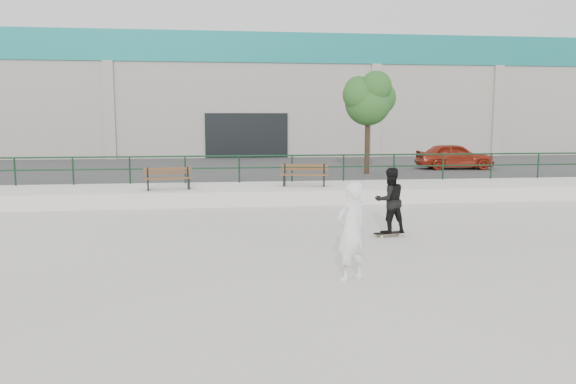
{
  "coord_description": "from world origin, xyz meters",
  "views": [
    {
      "loc": [
        -1.85,
        -10.23,
        2.91
      ],
      "look_at": [
        -0.28,
        2.0,
        1.28
      ],
      "focal_mm": 35.0,
      "sensor_mm": 36.0,
      "label": 1
    }
  ],
  "objects": [
    {
      "name": "ground",
      "position": [
        0.0,
        0.0,
        0.0
      ],
      "size": [
        120.0,
        120.0,
        0.0
      ],
      "primitive_type": "plane",
      "color": "#B5B1A6",
      "rests_on": "ground"
    },
    {
      "name": "commercial_building",
      "position": [
        -0.0,
        31.99,
        4.58
      ],
      "size": [
        44.2,
        16.33,
        8.0
      ],
      "color": "#B0AA9E",
      "rests_on": "ground"
    },
    {
      "name": "ledge",
      "position": [
        0.0,
        9.5,
        0.25
      ],
      "size": [
        30.0,
        3.0,
        0.5
      ],
      "primitive_type": "cube",
      "color": "silver",
      "rests_on": "ground"
    },
    {
      "name": "parking_strip",
      "position": [
        0.0,
        18.0,
        0.25
      ],
      "size": [
        60.0,
        14.0,
        0.5
      ],
      "primitive_type": "cube",
      "color": "#3C3C3C",
      "rests_on": "ground"
    },
    {
      "name": "bench_right",
      "position": [
        1.25,
        9.44,
        0.89
      ],
      "size": [
        1.76,
        0.81,
        0.78
      ],
      "rotation": [
        0.0,
        0.0,
        -0.2
      ],
      "color": "brown",
      "rests_on": "ledge"
    },
    {
      "name": "bench_left",
      "position": [
        -3.48,
        9.04,
        0.87
      ],
      "size": [
        1.66,
        0.67,
        0.74
      ],
      "rotation": [
        0.0,
        0.0,
        0.13
      ],
      "color": "brown",
      "rests_on": "ledge"
    },
    {
      "name": "seated_skater",
      "position": [
        0.53,
        -0.6,
        0.89
      ],
      "size": [
        0.78,
        0.69,
        1.79
      ],
      "primitive_type": "imported",
      "rotation": [
        0.0,
        0.0,
        3.64
      ],
      "color": "white",
      "rests_on": "ground"
    },
    {
      "name": "tree",
      "position": [
        4.67,
        13.45,
        3.78
      ],
      "size": [
        2.46,
        2.19,
        4.38
      ],
      "color": "#3F2F1F",
      "rests_on": "parking_strip"
    },
    {
      "name": "skateboard",
      "position": [
        2.37,
        2.98,
        0.07
      ],
      "size": [
        0.81,
        0.38,
        0.09
      ],
      "rotation": [
        0.0,
        0.0,
        0.23
      ],
      "color": "black",
      "rests_on": "ground"
    },
    {
      "name": "standing_skater",
      "position": [
        2.37,
        2.98,
        0.9
      ],
      "size": [
        0.88,
        0.74,
        1.61
      ],
      "primitive_type": "imported",
      "rotation": [
        0.0,
        0.0,
        3.33
      ],
      "color": "black",
      "rests_on": "skateboard"
    },
    {
      "name": "red_car",
      "position": [
        9.38,
        15.17,
        1.11
      ],
      "size": [
        3.71,
        1.78,
        1.22
      ],
      "primitive_type": "imported",
      "rotation": [
        0.0,
        0.0,
        1.48
      ],
      "color": "maroon",
      "rests_on": "parking_strip"
    },
    {
      "name": "railing",
      "position": [
        -0.0,
        10.8,
        1.24
      ],
      "size": [
        28.0,
        0.06,
        1.03
      ],
      "color": "#12341E",
      "rests_on": "ledge"
    }
  ]
}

